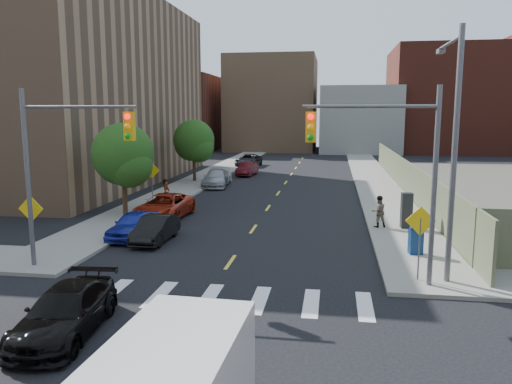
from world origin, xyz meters
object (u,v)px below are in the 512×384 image
(parked_car_black, at_px, (155,229))
(parked_car_maroon, at_px, (247,169))
(payphone, at_px, (407,210))
(pedestrian_east, at_px, (379,211))
(parked_car_red, at_px, (164,207))
(mailbox, at_px, (416,239))
(parked_car_grey, at_px, (249,160))
(parked_car_blue, at_px, (134,225))
(black_sedan, at_px, (66,312))
(pedestrian_west, at_px, (166,193))
(parked_car_white, at_px, (221,176))
(parked_car_silver, at_px, (216,178))

(parked_car_black, xyz_separation_m, parked_car_maroon, (0.00, 25.66, 0.04))
(parked_car_black, height_order, parked_car_maroon, parked_car_maroon)
(payphone, relative_size, pedestrian_east, 1.11)
(parked_car_red, xyz_separation_m, pedestrian_east, (12.01, -0.87, 0.27))
(parked_car_red, relative_size, mailbox, 3.86)
(parked_car_red, distance_m, parked_car_grey, 29.07)
(parked_car_blue, height_order, black_sedan, parked_car_blue)
(payphone, bearing_deg, mailbox, -98.62)
(parked_car_maroon, distance_m, pedestrian_west, 18.04)
(parked_car_blue, xyz_separation_m, payphone, (13.42, 3.59, 0.42))
(parked_car_black, distance_m, pedestrian_west, 8.04)
(parked_car_black, height_order, payphone, payphone)
(parked_car_white, distance_m, pedestrian_east, 19.70)
(black_sedan, bearing_deg, parked_car_red, 93.50)
(black_sedan, bearing_deg, parked_car_maroon, 86.24)
(parked_car_white, bearing_deg, mailbox, -58.66)
(parked_car_blue, distance_m, parked_car_red, 4.43)
(mailbox, bearing_deg, parked_car_blue, 165.08)
(parked_car_silver, relative_size, parked_car_white, 1.27)
(parked_car_blue, bearing_deg, parked_car_red, 93.82)
(parked_car_silver, relative_size, pedestrian_east, 2.90)
(parked_car_black, xyz_separation_m, parked_car_white, (-1.30, 19.74, 0.03))
(parked_car_blue, relative_size, parked_car_maroon, 0.97)
(parked_car_silver, relative_size, payphone, 2.61)
(parked_car_grey, distance_m, mailbox, 37.28)
(parked_car_blue, relative_size, parked_car_silver, 0.80)
(parked_car_maroon, bearing_deg, payphone, -55.78)
(parked_car_red, height_order, black_sedan, parked_car_red)
(parked_car_white, bearing_deg, black_sedan, -86.66)
(parked_car_blue, distance_m, payphone, 13.90)
(parked_car_white, bearing_deg, pedestrian_east, -53.67)
(parked_car_black, height_order, parked_car_white, parked_car_white)
(parked_car_maroon, xyz_separation_m, pedestrian_west, (-2.10, -17.92, 0.40))
(parked_car_maroon, distance_m, pedestrian_east, 24.05)
(parked_car_white, bearing_deg, pedestrian_west, -95.05)
(parked_car_blue, xyz_separation_m, parked_car_maroon, (1.30, 25.09, -0.00))
(pedestrian_east, bearing_deg, parked_car_silver, -63.63)
(pedestrian_east, bearing_deg, payphone, 166.63)
(payphone, height_order, pedestrian_west, payphone)
(parked_car_maroon, xyz_separation_m, black_sedan, (1.08, -35.70, -0.01))
(black_sedan, bearing_deg, parked_car_black, 90.66)
(parked_car_silver, bearing_deg, pedestrian_west, -99.15)
(parked_car_white, bearing_deg, parked_car_black, -87.47)
(parked_car_red, height_order, parked_car_silver, parked_car_red)
(parked_car_blue, relative_size, parked_car_black, 1.04)
(black_sedan, relative_size, payphone, 2.42)
(parked_car_red, bearing_deg, black_sedan, -79.52)
(parked_car_black, relative_size, mailbox, 2.79)
(parked_car_red, bearing_deg, parked_car_blue, -88.52)
(parked_car_maroon, xyz_separation_m, parked_car_grey, (-1.30, 8.41, 0.05))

